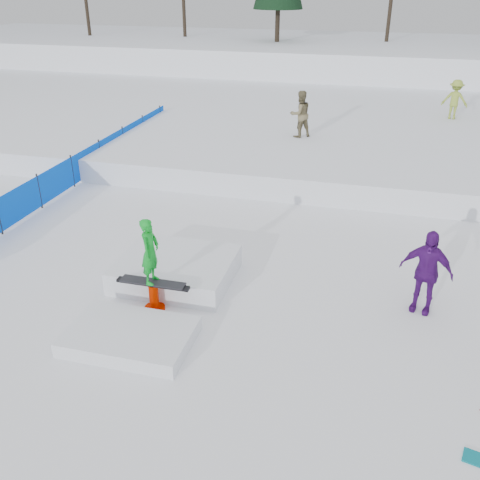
% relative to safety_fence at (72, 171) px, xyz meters
% --- Properties ---
extents(ground, '(120.00, 120.00, 0.00)m').
position_rel_safety_fence_xyz_m(ground, '(6.50, -6.60, -0.55)').
color(ground, white).
extents(snow_berm, '(60.00, 14.00, 2.40)m').
position_rel_safety_fence_xyz_m(snow_berm, '(6.50, 23.40, 0.65)').
color(snow_berm, white).
rests_on(snow_berm, ground).
extents(snow_midrise, '(50.00, 18.00, 0.80)m').
position_rel_safety_fence_xyz_m(snow_midrise, '(6.50, 9.40, -0.15)').
color(snow_midrise, white).
rests_on(snow_midrise, ground).
extents(safety_fence, '(0.05, 16.00, 1.10)m').
position_rel_safety_fence_xyz_m(safety_fence, '(0.00, 0.00, 0.00)').
color(safety_fence, blue).
rests_on(safety_fence, ground).
extents(walker_olive, '(1.08, 1.04, 1.75)m').
position_rel_safety_fence_xyz_m(walker_olive, '(6.76, 5.22, 1.12)').
color(walker_olive, brown).
rests_on(walker_olive, snow_midrise).
extents(walker_ygreen, '(1.17, 0.83, 1.65)m').
position_rel_safety_fence_xyz_m(walker_ygreen, '(12.70, 9.74, 1.07)').
color(walker_ygreen, '#8EA537').
rests_on(walker_ygreen, snow_midrise).
extents(spectator_purple, '(1.17, 0.72, 1.86)m').
position_rel_safety_fence_xyz_m(spectator_purple, '(11.00, -4.70, 0.38)').
color(spectator_purple, '#4A126E').
rests_on(spectator_purple, ground).
extents(jib_rail_feature, '(2.60, 4.40, 2.11)m').
position_rel_safety_fence_xyz_m(jib_rail_feature, '(5.52, -5.57, -0.25)').
color(jib_rail_feature, white).
rests_on(jib_rail_feature, ground).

